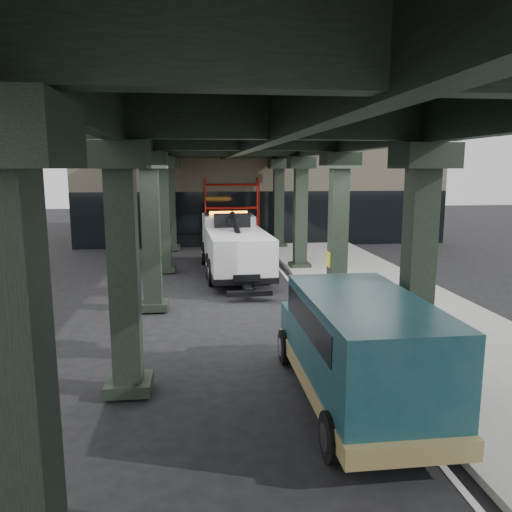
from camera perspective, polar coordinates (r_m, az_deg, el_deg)
ground at (r=14.59m, az=1.33°, el=-8.00°), size 90.00×90.00×0.00m
sidewalk at (r=17.59m, az=15.11°, el=-4.97°), size 5.00×40.00×0.15m
lane_stripe at (r=16.78m, az=6.14°, el=-5.63°), size 0.12×38.00×0.01m
viaduct at (r=15.85m, az=-1.11°, el=13.44°), size 7.40×32.00×6.40m
building at (r=33.98m, az=-0.06°, el=9.12°), size 22.00×10.00×8.00m
scaffolding at (r=28.56m, az=-2.80°, el=5.14°), size 3.08×0.88×4.00m
tow_truck at (r=21.54m, az=-2.63°, el=1.43°), size 2.73×8.30×2.69m
towed_van at (r=9.75m, az=11.57°, el=-10.11°), size 2.23×5.47×2.21m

